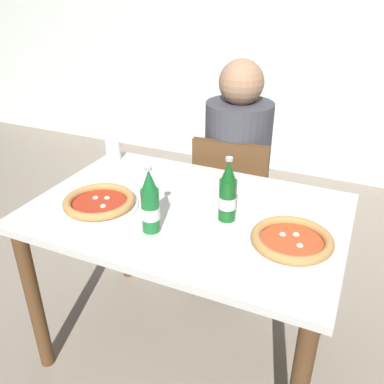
{
  "coord_description": "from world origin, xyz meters",
  "views": [
    {
      "loc": [
        0.58,
        -1.25,
        1.55
      ],
      "look_at": [
        0.0,
        0.05,
        0.8
      ],
      "focal_mm": 38.32,
      "sensor_mm": 36.0,
      "label": 1
    }
  ],
  "objects_px": {
    "pizza_margherita_near": "(99,203)",
    "paper_cup": "(113,150)",
    "beer_bottle_left": "(228,194)",
    "dining_table_main": "(187,234)",
    "diner_seated": "(236,179)",
    "pizza_marinara_far": "(292,241)",
    "beer_bottle_center": "(150,204)",
    "napkin_with_cutlery": "(278,201)",
    "chair_behind_table": "(233,200)"
  },
  "relations": [
    {
      "from": "dining_table_main",
      "to": "diner_seated",
      "type": "distance_m",
      "value": 0.66
    },
    {
      "from": "beer_bottle_left",
      "to": "diner_seated",
      "type": "bearing_deg",
      "value": 105.13
    },
    {
      "from": "diner_seated",
      "to": "beer_bottle_left",
      "type": "xyz_separation_m",
      "value": [
        0.18,
        -0.67,
        0.27
      ]
    },
    {
      "from": "beer_bottle_left",
      "to": "beer_bottle_center",
      "type": "relative_size",
      "value": 1.0
    },
    {
      "from": "diner_seated",
      "to": "beer_bottle_center",
      "type": "relative_size",
      "value": 4.89
    },
    {
      "from": "dining_table_main",
      "to": "beer_bottle_center",
      "type": "relative_size",
      "value": 4.86
    },
    {
      "from": "napkin_with_cutlery",
      "to": "pizza_marinara_far",
      "type": "bearing_deg",
      "value": -68.55
    },
    {
      "from": "beer_bottle_center",
      "to": "dining_table_main",
      "type": "bearing_deg",
      "value": 74.43
    },
    {
      "from": "diner_seated",
      "to": "beer_bottle_left",
      "type": "distance_m",
      "value": 0.74
    },
    {
      "from": "dining_table_main",
      "to": "pizza_marinara_far",
      "type": "height_order",
      "value": "pizza_marinara_far"
    },
    {
      "from": "pizza_margherita_near",
      "to": "pizza_marinara_far",
      "type": "height_order",
      "value": "same"
    },
    {
      "from": "beer_bottle_left",
      "to": "dining_table_main",
      "type": "bearing_deg",
      "value": 178.13
    },
    {
      "from": "chair_behind_table",
      "to": "beer_bottle_center",
      "type": "distance_m",
      "value": 0.88
    },
    {
      "from": "chair_behind_table",
      "to": "napkin_with_cutlery",
      "type": "distance_m",
      "value": 0.59
    },
    {
      "from": "dining_table_main",
      "to": "pizza_margherita_near",
      "type": "bearing_deg",
      "value": -157.78
    },
    {
      "from": "diner_seated",
      "to": "napkin_with_cutlery",
      "type": "xyz_separation_m",
      "value": [
        0.32,
        -0.46,
        0.17
      ]
    },
    {
      "from": "dining_table_main",
      "to": "beer_bottle_left",
      "type": "bearing_deg",
      "value": -1.87
    },
    {
      "from": "paper_cup",
      "to": "napkin_with_cutlery",
      "type": "bearing_deg",
      "value": -6.47
    },
    {
      "from": "diner_seated",
      "to": "paper_cup",
      "type": "relative_size",
      "value": 12.73
    },
    {
      "from": "pizza_margherita_near",
      "to": "paper_cup",
      "type": "relative_size",
      "value": 3.14
    },
    {
      "from": "chair_behind_table",
      "to": "diner_seated",
      "type": "height_order",
      "value": "diner_seated"
    },
    {
      "from": "pizza_margherita_near",
      "to": "napkin_with_cutlery",
      "type": "height_order",
      "value": "pizza_margherita_near"
    },
    {
      "from": "diner_seated",
      "to": "napkin_with_cutlery",
      "type": "distance_m",
      "value": 0.59
    },
    {
      "from": "chair_behind_table",
      "to": "paper_cup",
      "type": "height_order",
      "value": "chair_behind_table"
    },
    {
      "from": "dining_table_main",
      "to": "napkin_with_cutlery",
      "type": "height_order",
      "value": "napkin_with_cutlery"
    },
    {
      "from": "pizza_margherita_near",
      "to": "napkin_with_cutlery",
      "type": "distance_m",
      "value": 0.71
    },
    {
      "from": "diner_seated",
      "to": "beer_bottle_center",
      "type": "bearing_deg",
      "value": -92.56
    },
    {
      "from": "dining_table_main",
      "to": "beer_bottle_left",
      "type": "xyz_separation_m",
      "value": [
        0.17,
        -0.01,
        0.22
      ]
    },
    {
      "from": "pizza_margherita_near",
      "to": "pizza_marinara_far",
      "type": "bearing_deg",
      "value": 3.63
    },
    {
      "from": "dining_table_main",
      "to": "pizza_margherita_near",
      "type": "distance_m",
      "value": 0.37
    },
    {
      "from": "pizza_marinara_far",
      "to": "beer_bottle_center",
      "type": "height_order",
      "value": "beer_bottle_center"
    },
    {
      "from": "pizza_margherita_near",
      "to": "paper_cup",
      "type": "height_order",
      "value": "paper_cup"
    },
    {
      "from": "pizza_marinara_far",
      "to": "paper_cup",
      "type": "xyz_separation_m",
      "value": [
        -0.95,
        0.38,
        0.03
      ]
    },
    {
      "from": "beer_bottle_center",
      "to": "paper_cup",
      "type": "bearing_deg",
      "value": 134.87
    },
    {
      "from": "pizza_margherita_near",
      "to": "napkin_with_cutlery",
      "type": "bearing_deg",
      "value": 27.84
    },
    {
      "from": "pizza_marinara_far",
      "to": "paper_cup",
      "type": "relative_size",
      "value": 3.09
    },
    {
      "from": "napkin_with_cutlery",
      "to": "paper_cup",
      "type": "height_order",
      "value": "paper_cup"
    },
    {
      "from": "dining_table_main",
      "to": "diner_seated",
      "type": "bearing_deg",
      "value": 91.21
    },
    {
      "from": "chair_behind_table",
      "to": "pizza_margherita_near",
      "type": "relative_size",
      "value": 2.85
    },
    {
      "from": "dining_table_main",
      "to": "paper_cup",
      "type": "bearing_deg",
      "value": 150.83
    },
    {
      "from": "chair_behind_table",
      "to": "pizza_marinara_far",
      "type": "height_order",
      "value": "chair_behind_table"
    },
    {
      "from": "pizza_margherita_near",
      "to": "paper_cup",
      "type": "xyz_separation_m",
      "value": [
        -0.22,
        0.43,
        0.03
      ]
    },
    {
      "from": "beer_bottle_left",
      "to": "paper_cup",
      "type": "xyz_separation_m",
      "value": [
        -0.7,
        0.3,
        -0.06
      ]
    },
    {
      "from": "paper_cup",
      "to": "dining_table_main",
      "type": "bearing_deg",
      "value": -29.17
    },
    {
      "from": "beer_bottle_left",
      "to": "pizza_margherita_near",
      "type": "bearing_deg",
      "value": -165.65
    },
    {
      "from": "diner_seated",
      "to": "beer_bottle_left",
      "type": "bearing_deg",
      "value": -74.87
    },
    {
      "from": "beer_bottle_center",
      "to": "beer_bottle_left",
      "type": "bearing_deg",
      "value": 39.62
    },
    {
      "from": "diner_seated",
      "to": "beer_bottle_center",
      "type": "distance_m",
      "value": 0.89
    },
    {
      "from": "pizza_margherita_near",
      "to": "beer_bottle_center",
      "type": "distance_m",
      "value": 0.28
    },
    {
      "from": "dining_table_main",
      "to": "diner_seated",
      "type": "xyz_separation_m",
      "value": [
        -0.01,
        0.66,
        -0.05
      ]
    }
  ]
}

